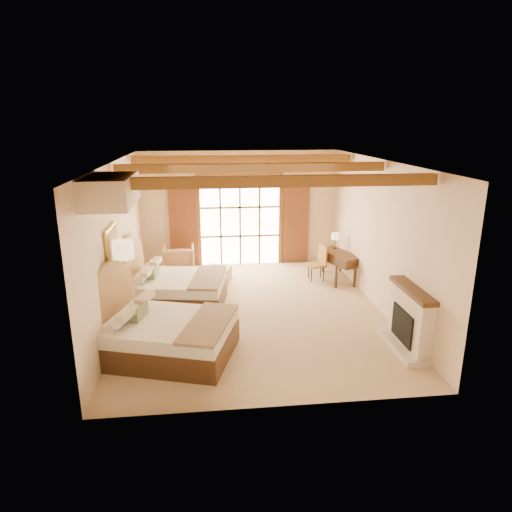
{
  "coord_description": "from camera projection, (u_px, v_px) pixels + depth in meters",
  "views": [
    {
      "loc": [
        -0.97,
        -9.14,
        3.97
      ],
      "look_at": [
        0.09,
        0.2,
        1.18
      ],
      "focal_mm": 32.0,
      "sensor_mm": 36.0,
      "label": 1
    }
  ],
  "objects": [
    {
      "name": "french_doors",
      "position": [
        240.0,
        221.0,
        12.86
      ],
      "size": [
        3.95,
        0.08,
        2.6
      ],
      "color": "white",
      "rests_on": "ground"
    },
    {
      "name": "nightstand",
      "position": [
        132.0,
        317.0,
        8.87
      ],
      "size": [
        0.59,
        0.59,
        0.63
      ],
      "primitive_type": "cube",
      "rotation": [
        0.0,
        0.0,
        -0.12
      ],
      "color": "#4D351E",
      "rests_on": "floor"
    },
    {
      "name": "wall_left",
      "position": [
        117.0,
        243.0,
        9.19
      ],
      "size": [
        0.0,
        7.0,
        7.0
      ],
      "primitive_type": "plane",
      "rotation": [
        1.57,
        0.0,
        1.57
      ],
      "color": "beige",
      "rests_on": "ground"
    },
    {
      "name": "desk_chair",
      "position": [
        317.0,
        269.0,
        11.8
      ],
      "size": [
        0.49,
        0.49,
        0.91
      ],
      "rotation": [
        0.0,
        0.0,
        0.26
      ],
      "color": "olive",
      "rests_on": "floor"
    },
    {
      "name": "ottoman",
      "position": [
        219.0,
        274.0,
        11.67
      ],
      "size": [
        0.69,
        0.69,
        0.4
      ],
      "primitive_type": "cube",
      "rotation": [
        0.0,
        0.0,
        -0.3
      ],
      "color": "tan",
      "rests_on": "floor"
    },
    {
      "name": "wall_back",
      "position": [
        240.0,
        209.0,
        12.82
      ],
      "size": [
        5.5,
        0.0,
        5.5
      ],
      "primitive_type": "plane",
      "rotation": [
        1.57,
        0.0,
        0.0
      ],
      "color": "beige",
      "rests_on": "ground"
    },
    {
      "name": "ceiling_beams",
      "position": [
        253.0,
        168.0,
        9.06
      ],
      "size": [
        5.39,
        4.6,
        0.18
      ],
      "primitive_type": null,
      "color": "olive",
      "rests_on": "ceiling"
    },
    {
      "name": "desk_lamp",
      "position": [
        335.0,
        237.0,
        12.05
      ],
      "size": [
        0.21,
        0.21,
        0.41
      ],
      "color": "#3B2F1C",
      "rests_on": "desk"
    },
    {
      "name": "floor_lamp",
      "position": [
        123.0,
        256.0,
        8.41
      ],
      "size": [
        0.39,
        0.39,
        1.86
      ],
      "color": "#3B2F1C",
      "rests_on": "floor"
    },
    {
      "name": "fireplace",
      "position": [
        409.0,
        322.0,
        8.17
      ],
      "size": [
        0.46,
        1.4,
        1.16
      ],
      "color": "beige",
      "rests_on": "ground"
    },
    {
      "name": "floor",
      "position": [
        253.0,
        311.0,
        9.94
      ],
      "size": [
        7.0,
        7.0,
        0.0
      ],
      "primitive_type": "plane",
      "color": "tan",
      "rests_on": "ground"
    },
    {
      "name": "bed_near",
      "position": [
        159.0,
        333.0,
        7.93
      ],
      "size": [
        2.64,
        2.22,
        1.44
      ],
      "rotation": [
        0.0,
        0.0,
        -0.3
      ],
      "color": "#4D351E",
      "rests_on": "floor"
    },
    {
      "name": "armchair",
      "position": [
        179.0,
        260.0,
        12.29
      ],
      "size": [
        0.82,
        0.85,
        0.76
      ],
      "primitive_type": "imported",
      "rotation": [
        0.0,
        0.0,
        -3.13
      ],
      "color": "tan",
      "rests_on": "floor"
    },
    {
      "name": "canopy_valance",
      "position": [
        110.0,
        191.0,
        6.94
      ],
      "size": [
        0.7,
        1.4,
        0.45
      ],
      "primitive_type": "cube",
      "color": "beige",
      "rests_on": "ceiling"
    },
    {
      "name": "ceiling",
      "position": [
        253.0,
        161.0,
        9.03
      ],
      "size": [
        7.0,
        7.0,
        0.0
      ],
      "primitive_type": "plane",
      "rotation": [
        3.14,
        0.0,
        0.0
      ],
      "color": "#AB753B",
      "rests_on": "ground"
    },
    {
      "name": "wall_right",
      "position": [
        380.0,
        236.0,
        9.78
      ],
      "size": [
        0.0,
        7.0,
        7.0
      ],
      "primitive_type": "plane",
      "rotation": [
        1.57,
        0.0,
        -1.57
      ],
      "color": "beige",
      "rests_on": "ground"
    },
    {
      "name": "bed_far",
      "position": [
        170.0,
        286.0,
        10.18
      ],
      "size": [
        2.36,
        1.91,
        1.39
      ],
      "rotation": [
        0.0,
        0.0,
        -0.16
      ],
      "color": "#4D351E",
      "rests_on": "floor"
    },
    {
      "name": "painting",
      "position": [
        112.0,
        246.0,
        8.44
      ],
      "size": [
        0.06,
        0.95,
        0.75
      ],
      "color": "gold",
      "rests_on": "wall_left"
    },
    {
      "name": "desk",
      "position": [
        339.0,
        265.0,
        11.82
      ],
      "size": [
        1.0,
        1.45,
        0.72
      ],
      "rotation": [
        0.0,
        0.0,
        0.36
      ],
      "color": "#4D351E",
      "rests_on": "floor"
    }
  ]
}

